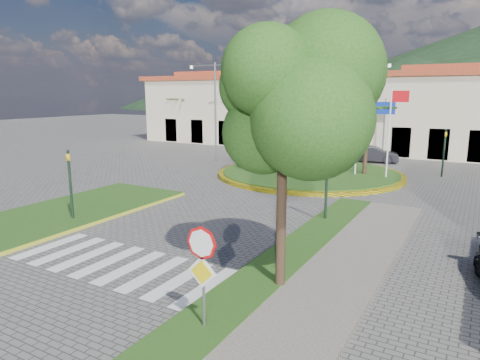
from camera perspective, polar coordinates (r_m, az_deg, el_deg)
The scene contains 21 objects.
ground at distance 12.94m, azimuth -29.29°, elevation -15.66°, with size 160.00×160.00×0.00m, color #5E5B59.
sidewalk_right at distance 10.31m, azimuth 0.64°, elevation -20.82°, with size 4.00×28.00×0.15m, color gray.
verge_right at distance 10.85m, azimuth -5.23°, elevation -19.00°, with size 1.60×28.00×0.18m, color #244E16.
median_left at distance 21.10m, azimuth -24.63°, elevation -4.69°, with size 5.00×14.00×0.18m, color #244E16.
crosswalk at distance 15.11m, azimuth -16.07°, elevation -10.66°, with size 8.00×3.00×0.01m, color silver.
roundabout_island at distance 29.94m, azimuth 9.26°, elevation 0.92°, with size 12.70×12.70×6.00m.
stop_sign at distance 10.01m, azimuth -5.05°, elevation -10.83°, with size 0.80×0.11×2.65m.
deciduous_tree at distance 11.63m, azimuth 5.80°, elevation 9.41°, with size 3.60×3.60×6.80m.
traffic_light_left at distance 19.95m, azimuth -21.73°, elevation 0.14°, with size 0.15×0.18×3.20m.
traffic_light_right at distance 18.88m, azimuth 11.50°, elevation 0.13°, with size 0.15×0.18×3.20m.
traffic_light_far at distance 31.91m, azimuth 25.58°, elevation 3.81°, with size 0.18×0.15×3.20m.
direction_sign_west at distance 38.63m, azimuth 11.35°, elevation 8.22°, with size 1.60×0.14×5.20m.
direction_sign_east at distance 37.35m, azimuth 18.70°, elevation 7.74°, with size 1.60×0.14×5.20m.
street_lamp_centre at distance 36.81m, azimuth 15.41°, elevation 9.39°, with size 4.80×0.16×8.00m.
street_lamp_west at distance 35.33m, azimuth -3.31°, elevation 9.70°, with size 4.80×0.16×8.00m.
building_left at distance 49.93m, azimuth 0.69°, elevation 9.56°, with size 23.32×9.54×8.05m.
hill_far_west at distance 159.65m, azimuth 5.75°, elevation 13.38°, with size 140.00×140.00×22.00m, color black.
hill_near_back at distance 137.14m, azimuth 21.72°, elevation 11.71°, with size 110.00×110.00×16.00m, color black.
white_van at distance 40.15m, azimuth 3.50°, elevation 4.26°, with size 1.82×3.94×1.10m, color silver.
car_dark_a at distance 39.91m, azimuth 12.56°, elevation 4.05°, with size 1.44×3.59×1.22m, color black.
car_dark_b at distance 36.79m, azimuth 17.24°, elevation 3.31°, with size 1.44×4.12×1.36m, color black.
Camera 1 is at (10.23, -5.62, 5.59)m, focal length 32.00 mm.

